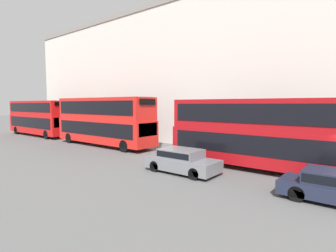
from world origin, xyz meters
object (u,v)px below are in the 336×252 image
bus_second_in_queue (104,119)px  car_hatchback (182,160)px  bus_leading (256,131)px  bus_third_in_queue (39,117)px

bus_second_in_queue → car_hatchback: (-3.40, -11.43, -1.76)m
bus_leading → car_hatchback: bearing=138.7°
bus_leading → bus_second_in_queue: (-0.00, 14.42, 0.15)m
bus_second_in_queue → car_hatchback: bus_second_in_queue is taller
bus_leading → bus_third_in_queue: size_ratio=0.95×
bus_second_in_queue → car_hatchback: bearing=-106.6°
bus_second_in_queue → bus_leading: bearing=-90.0°
bus_third_in_queue → bus_leading: bearing=-90.0°
bus_second_in_queue → bus_third_in_queue: 12.71m
bus_leading → bus_third_in_queue: bearing=90.0°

